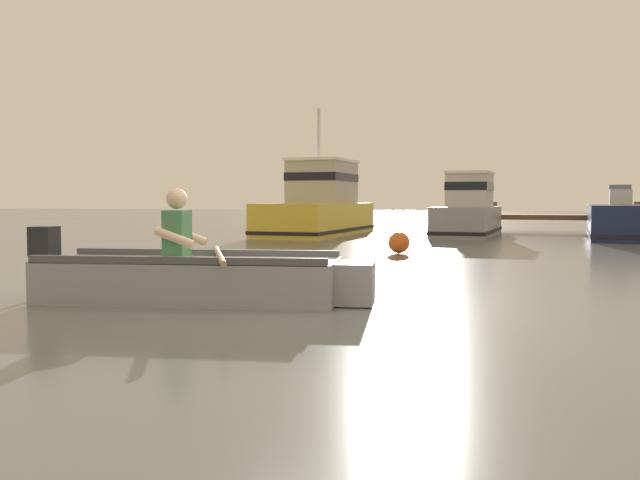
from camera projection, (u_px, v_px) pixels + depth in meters
The scene contains 6 objects.
ground_plane at pixel (329, 304), 7.17m from camera, with size 120.00×120.00×0.00m, color slate.
rowboat_with_person at pixel (198, 277), 7.36m from camera, with size 3.71×1.82×1.19m.
moored_boat_yellow at pixel (319, 207), 21.27m from camera, with size 2.21×5.92×3.83m.
moored_boat_grey at pixel (468, 212), 20.84m from camera, with size 1.58×4.49×1.91m.
moored_boat_navy at pixel (621, 222), 19.45m from camera, with size 1.73×5.63×1.50m.
mooring_buoy at pixel (399, 243), 13.80m from camera, with size 0.43×0.43×0.43m, color #E55919.
Camera 1 is at (2.34, -6.72, 1.07)m, focal length 39.11 mm.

